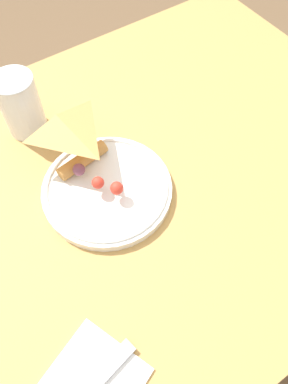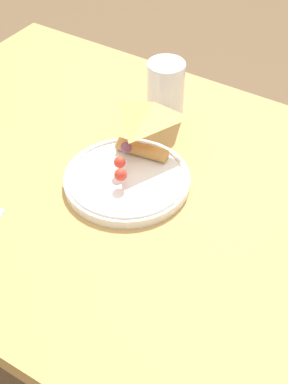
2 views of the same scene
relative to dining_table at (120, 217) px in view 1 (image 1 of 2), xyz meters
name	(u,v)px [view 1 (image 1 of 2)]	position (x,y,z in m)	size (l,w,h in m)	color
ground_plane	(130,304)	(0.00, 0.00, -0.63)	(6.00, 6.00, 0.00)	brown
dining_table	(120,217)	(0.00, 0.00, 0.00)	(1.11, 0.76, 0.74)	tan
plate_pizza	(104,185)	(0.02, -0.01, 0.13)	(0.22, 0.22, 0.05)	white
milk_glass	(21,107)	(0.07, -0.21, 0.17)	(0.07, 0.07, 0.12)	white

